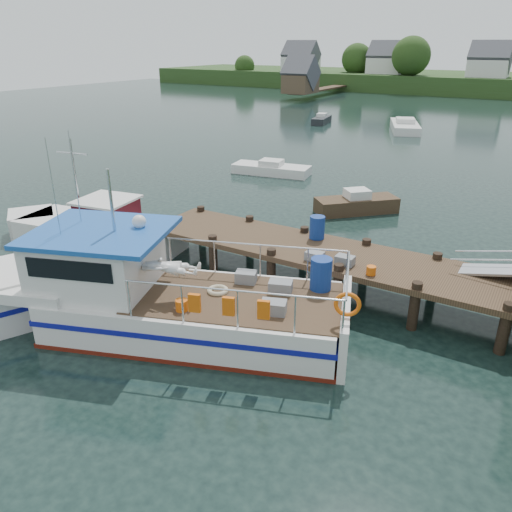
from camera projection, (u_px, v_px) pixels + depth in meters
The scene contains 8 objects.
ground_plane at pixel (300, 280), 18.60m from camera, with size 160.00×160.00×0.00m, color black.
dock at pixel (501, 262), 14.62m from camera, with size 16.60×3.00×4.78m.
lobster_boat at pixel (148, 297), 15.08m from camera, with size 11.97×6.91×5.90m.
work_boat at pixel (92, 229), 21.51m from camera, with size 8.77×3.79×4.58m.
moored_rowboat at pixel (356, 204), 25.78m from camera, with size 4.00×3.98×1.22m.
moored_a at pixel (271, 169), 33.34m from camera, with size 5.37×2.59×0.95m.
moored_d at pixel (405, 126), 49.54m from camera, with size 4.79×7.60×1.22m.
moored_e at pixel (322, 120), 53.93m from camera, with size 1.99×4.07×1.08m.
Camera 1 is at (7.27, -15.15, 8.18)m, focal length 35.00 mm.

